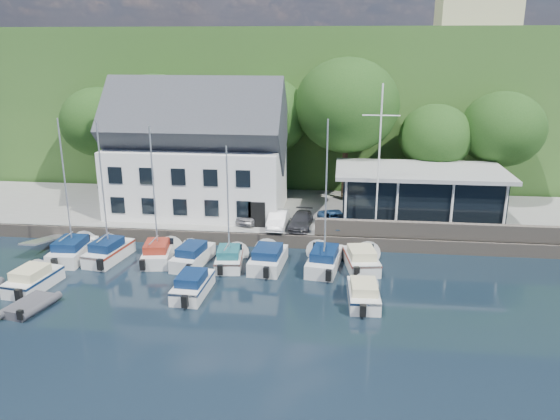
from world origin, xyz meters
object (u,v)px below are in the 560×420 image
(boat_r1_2, at_px, (154,200))
(flagpole, at_px, (379,162))
(boat_r1_1, at_px, (103,195))
(boat_r1_6, at_px, (326,203))
(car_dgrey, at_px, (301,220))
(boat_r2_0, at_px, (33,278))
(boat_r2_4, at_px, (364,292))
(boat_r2_2, at_px, (193,283))
(boat_r1_0, at_px, (66,194))
(boat_r1_4, at_px, (228,207))
(boat_r1_7, at_px, (361,258))
(club_pavilion, at_px, (419,194))
(car_blue, at_px, (336,219))
(car_white, at_px, (278,219))
(boat_r1_3, at_px, (193,254))
(boat_r1_5, at_px, (268,256))
(harbor_building, at_px, (198,159))
(car_silver, at_px, (254,213))
(dinghy_1, at_px, (30,304))

(boat_r1_2, bearing_deg, flagpole, 6.93)
(boat_r1_1, height_order, boat_r1_6, boat_r1_1)
(car_dgrey, distance_m, boat_r1_6, 6.47)
(boat_r2_0, bearing_deg, boat_r2_4, 8.43)
(boat_r2_2, xyz_separation_m, boat_r2_4, (10.18, 0.04, -0.04))
(boat_r1_0, bearing_deg, flagpole, 10.40)
(boat_r1_1, distance_m, boat_r2_4, 18.50)
(boat_r1_4, relative_size, boat_r1_7, 1.51)
(boat_r1_6, bearing_deg, club_pavilion, 58.06)
(boat_r1_1, bearing_deg, club_pavilion, 30.68)
(boat_r1_2, height_order, boat_r2_4, boat_r1_2)
(car_dgrey, bearing_deg, club_pavilion, 23.54)
(car_dgrey, xyz_separation_m, car_blue, (2.65, 0.38, 0.07))
(car_blue, distance_m, boat_r2_4, 10.82)
(car_white, distance_m, car_blue, 4.43)
(boat_r1_3, relative_size, boat_r2_2, 1.08)
(boat_r1_3, relative_size, boat_r2_4, 1.12)
(boat_r1_5, bearing_deg, boat_r1_6, 7.78)
(boat_r1_4, distance_m, boat_r1_5, 4.32)
(harbor_building, xyz_separation_m, boat_r1_7, (13.33, -8.78, -4.60))
(harbor_building, distance_m, boat_r1_4, 10.45)
(boat_r1_2, bearing_deg, boat_r1_7, -8.44)
(car_dgrey, bearing_deg, car_blue, 12.47)
(flagpole, height_order, boat_r1_3, flagpole)
(car_dgrey, bearing_deg, flagpole, -4.69)
(boat_r1_5, bearing_deg, car_dgrey, 76.85)
(boat_r1_0, bearing_deg, boat_r1_2, 0.07)
(boat_r1_7, xyz_separation_m, boat_r2_0, (-20.18, -5.52, -0.02))
(car_blue, relative_size, boat_r2_2, 0.66)
(boat_r1_6, height_order, boat_r2_0, boat_r1_6)
(club_pavilion, xyz_separation_m, car_silver, (-12.97, -2.12, -1.40))
(boat_r1_2, bearing_deg, car_silver, 38.91)
(car_silver, height_order, boat_r2_0, car_silver)
(boat_r2_0, bearing_deg, boat_r1_2, 47.55)
(boat_r1_1, height_order, boat_r1_4, boat_r1_1)
(boat_r1_4, bearing_deg, flagpole, 19.56)
(car_white, relative_size, boat_r2_4, 0.72)
(car_dgrey, distance_m, boat_r1_2, 11.32)
(boat_r1_7, height_order, dinghy_1, boat_r1_7)
(boat_r1_0, height_order, dinghy_1, boat_r1_0)
(boat_r1_0, bearing_deg, boat_r1_5, -2.00)
(boat_r1_2, distance_m, dinghy_1, 10.17)
(boat_r1_4, bearing_deg, boat_r1_0, 173.57)
(car_white, height_order, boat_r1_6, boat_r1_6)
(boat_r1_1, bearing_deg, boat_r1_5, 9.14)
(boat_r1_2, height_order, boat_r2_2, boat_r1_2)
(flagpole, bearing_deg, boat_r2_4, -96.91)
(car_silver, bearing_deg, boat_r1_6, -28.96)
(harbor_building, height_order, car_dgrey, harbor_building)
(car_blue, bearing_deg, car_white, 167.65)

